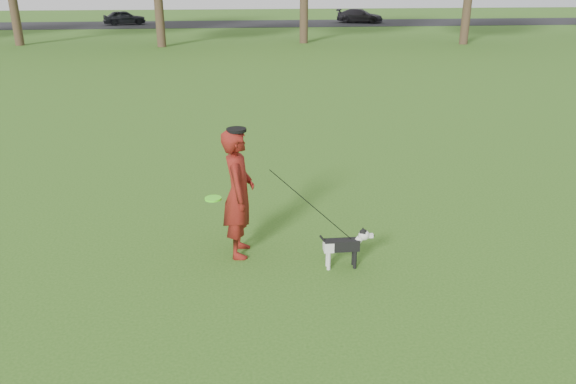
{
  "coord_description": "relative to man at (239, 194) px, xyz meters",
  "views": [
    {
      "loc": [
        -0.35,
        -6.72,
        3.77
      ],
      "look_at": [
        0.39,
        0.47,
        0.95
      ],
      "focal_mm": 35.0,
      "sensor_mm": 36.0,
      "label": 1
    }
  ],
  "objects": [
    {
      "name": "car_right",
      "position": [
        10.64,
        39.44,
        -0.36
      ],
      "size": [
        4.02,
        2.68,
        1.08
      ],
      "primitive_type": "imported",
      "rotation": [
        0.0,
        0.0,
        1.23
      ],
      "color": "#252229",
      "rests_on": "road"
    },
    {
      "name": "ground",
      "position": [
        0.29,
        -0.56,
        -0.92
      ],
      "size": [
        120.0,
        120.0,
        0.0
      ],
      "primitive_type": "plane",
      "color": "#285116",
      "rests_on": "ground"
    },
    {
      "name": "man",
      "position": [
        0.0,
        0.0,
        0.0
      ],
      "size": [
        0.49,
        0.71,
        1.84
      ],
      "primitive_type": "imported",
      "rotation": [
        0.0,
        0.0,
        1.49
      ],
      "color": "#5F120D",
      "rests_on": "ground"
    },
    {
      "name": "car_left",
      "position": [
        -8.06,
        39.44,
        -0.36
      ],
      "size": [
        3.43,
        2.16,
        1.09
      ],
      "primitive_type": "imported",
      "rotation": [
        0.0,
        0.0,
        1.87
      ],
      "color": "black",
      "rests_on": "road"
    },
    {
      "name": "dog",
      "position": [
        1.42,
        -0.56,
        -0.57
      ],
      "size": [
        0.76,
        0.15,
        0.58
      ],
      "color": "black",
      "rests_on": "ground"
    },
    {
      "name": "man_held_items",
      "position": [
        0.97,
        -0.31,
        -0.08
      ],
      "size": [
        1.99,
        0.7,
        1.47
      ],
      "color": "#4EF91F",
      "rests_on": "ground"
    },
    {
      "name": "road",
      "position": [
        0.29,
        39.44,
        -0.91
      ],
      "size": [
        120.0,
        7.0,
        0.02
      ],
      "primitive_type": "cube",
      "color": "black",
      "rests_on": "ground"
    }
  ]
}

